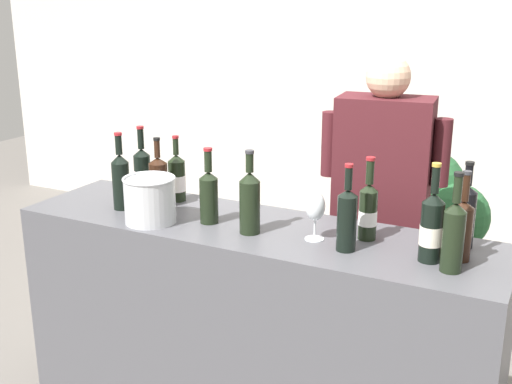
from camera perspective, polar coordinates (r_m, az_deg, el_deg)
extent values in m
cube|color=beige|center=(5.01, 13.70, 10.41)|extent=(8.00, 0.10, 2.80)
cube|color=#4C4C51|center=(2.89, -0.29, -12.44)|extent=(2.07, 0.55, 1.01)
cylinder|color=black|center=(2.93, -8.60, 0.60)|extent=(0.08, 0.08, 0.20)
cone|color=black|center=(2.90, -8.70, 2.78)|extent=(0.08, 0.08, 0.03)
cylinder|color=black|center=(2.89, -8.75, 3.78)|extent=(0.03, 0.03, 0.08)
cylinder|color=black|center=(2.88, -8.79, 4.66)|extent=(0.03, 0.03, 0.01)
cylinder|color=#F1EEC2|center=(2.93, -8.59, 0.41)|extent=(0.08, 0.08, 0.08)
cylinder|color=black|center=(2.38, 15.23, -3.45)|extent=(0.08, 0.08, 0.22)
cone|color=black|center=(2.34, 15.47, -0.51)|extent=(0.08, 0.08, 0.04)
cylinder|color=black|center=(2.32, 15.59, 1.04)|extent=(0.03, 0.03, 0.10)
cylinder|color=#B79333|center=(2.31, 15.70, 2.33)|extent=(0.03, 0.03, 0.01)
cylinder|color=beige|center=(2.38, 15.21, -3.70)|extent=(0.08, 0.08, 0.07)
cylinder|color=black|center=(2.42, 17.71, -3.57)|extent=(0.07, 0.07, 0.20)
cone|color=black|center=(2.39, 17.95, -1.06)|extent=(0.07, 0.07, 0.03)
cylinder|color=black|center=(2.37, 18.08, 0.36)|extent=(0.03, 0.03, 0.10)
cylinder|color=#333338|center=(2.36, 18.20, 1.63)|extent=(0.03, 0.03, 0.01)
cylinder|color=black|center=(2.70, -4.18, -0.78)|extent=(0.08, 0.08, 0.19)
cone|color=black|center=(2.67, -4.23, 1.50)|extent=(0.08, 0.08, 0.03)
cylinder|color=black|center=(2.66, -4.26, 2.73)|extent=(0.03, 0.03, 0.09)
cylinder|color=maroon|center=(2.64, -4.29, 3.78)|extent=(0.04, 0.04, 0.01)
cylinder|color=black|center=(2.93, -11.84, 0.54)|extent=(0.08, 0.08, 0.21)
cone|color=black|center=(2.90, -11.98, 2.91)|extent=(0.08, 0.08, 0.04)
cylinder|color=black|center=(2.89, -12.06, 4.10)|extent=(0.03, 0.03, 0.09)
cylinder|color=maroon|center=(2.88, -12.12, 5.05)|extent=(0.03, 0.03, 0.01)
cylinder|color=black|center=(2.55, 17.95, -2.36)|extent=(0.08, 0.08, 0.22)
cone|color=black|center=(2.51, 18.20, 0.27)|extent=(0.08, 0.08, 0.03)
cylinder|color=black|center=(2.50, 18.31, 1.42)|extent=(0.03, 0.03, 0.08)
cylinder|color=black|center=(2.49, 18.41, 2.42)|extent=(0.03, 0.03, 0.01)
cylinder|color=black|center=(3.10, -10.00, 1.40)|extent=(0.08, 0.08, 0.20)
cone|color=black|center=(3.07, -10.11, 3.49)|extent=(0.08, 0.08, 0.03)
cylinder|color=black|center=(3.06, -10.17, 4.66)|extent=(0.03, 0.03, 0.10)
cylinder|color=maroon|center=(3.05, -10.22, 5.64)|extent=(0.03, 0.03, 0.01)
cylinder|color=silver|center=(3.10, -9.99, 1.22)|extent=(0.08, 0.08, 0.08)
cylinder|color=black|center=(2.31, 17.01, -4.23)|extent=(0.08, 0.08, 0.22)
cone|color=black|center=(2.27, 17.28, -1.29)|extent=(0.08, 0.08, 0.03)
cylinder|color=black|center=(2.26, 17.41, 0.23)|extent=(0.03, 0.03, 0.09)
cylinder|color=black|center=(2.24, 17.53, 1.53)|extent=(0.03, 0.03, 0.01)
cylinder|color=black|center=(2.42, 8.02, -2.77)|extent=(0.07, 0.07, 0.21)
cone|color=black|center=(2.38, 8.14, -0.08)|extent=(0.07, 0.07, 0.03)
cylinder|color=black|center=(2.37, 8.19, 1.20)|extent=(0.03, 0.03, 0.09)
cylinder|color=maroon|center=(2.36, 8.24, 2.33)|extent=(0.03, 0.03, 0.01)
cylinder|color=black|center=(2.55, 9.86, -2.04)|extent=(0.07, 0.07, 0.20)
cone|color=black|center=(2.51, 9.98, 0.39)|extent=(0.07, 0.07, 0.03)
cylinder|color=black|center=(2.50, 10.05, 1.74)|extent=(0.03, 0.03, 0.09)
cylinder|color=maroon|center=(2.48, 10.12, 2.92)|extent=(0.04, 0.04, 0.01)
cylinder|color=white|center=(2.55, 9.85, -2.25)|extent=(0.07, 0.07, 0.06)
cylinder|color=black|center=(3.01, -7.00, 0.98)|extent=(0.08, 0.08, 0.19)
cone|color=black|center=(2.99, -7.08, 3.01)|extent=(0.08, 0.08, 0.03)
cylinder|color=black|center=(2.97, -7.11, 4.02)|extent=(0.03, 0.03, 0.08)
cylinder|color=maroon|center=(2.96, -7.14, 4.85)|extent=(0.03, 0.03, 0.01)
cylinder|color=white|center=(3.02, -7.00, 0.80)|extent=(0.08, 0.08, 0.07)
cylinder|color=black|center=(2.57, -0.56, -1.37)|extent=(0.08, 0.08, 0.21)
cone|color=black|center=(2.54, -0.57, 1.35)|extent=(0.08, 0.08, 0.04)
cylinder|color=black|center=(2.52, -0.57, 2.60)|extent=(0.03, 0.03, 0.08)
cylinder|color=#333338|center=(2.51, -0.57, 3.57)|extent=(0.04, 0.04, 0.01)
cylinder|color=silver|center=(2.55, 5.19, -4.15)|extent=(0.08, 0.08, 0.00)
cylinder|color=silver|center=(2.53, 5.21, -3.25)|extent=(0.01, 0.01, 0.08)
ellipsoid|color=silver|center=(2.50, 5.27, -1.27)|extent=(0.08, 0.08, 0.11)
ellipsoid|color=maroon|center=(2.51, 5.25, -1.71)|extent=(0.06, 0.06, 0.04)
cylinder|color=silver|center=(2.74, -9.36, -0.78)|extent=(0.21, 0.21, 0.19)
torus|color=silver|center=(2.71, -9.46, 1.18)|extent=(0.22, 0.22, 0.01)
cube|color=black|center=(3.27, 10.44, -10.33)|extent=(0.41, 0.28, 0.88)
cube|color=#47191E|center=(3.01, 11.18, 2.45)|extent=(0.45, 0.29, 0.61)
sphere|color=#D8AD8C|center=(2.94, 11.62, 9.96)|extent=(0.20, 0.20, 0.20)
cylinder|color=#47191E|center=(2.96, 16.08, 3.36)|extent=(0.08, 0.08, 0.30)
cylinder|color=#47191E|center=(3.04, 6.56, 4.25)|extent=(0.08, 0.08, 0.30)
cylinder|color=brown|center=(3.96, 14.94, -10.72)|extent=(0.30, 0.30, 0.25)
sphere|color=#23562D|center=(3.69, 16.42, -5.54)|extent=(0.36, 0.36, 0.36)
sphere|color=#23562D|center=(3.67, 17.29, -2.06)|extent=(0.36, 0.36, 0.36)
sphere|color=#23562D|center=(3.80, 14.90, 0.55)|extent=(0.42, 0.42, 0.42)
sphere|color=#23562D|center=(3.81, 15.78, -2.61)|extent=(0.35, 0.35, 0.35)
cylinder|color=#4C3823|center=(3.79, 15.42, -5.03)|extent=(0.05, 0.05, 0.60)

